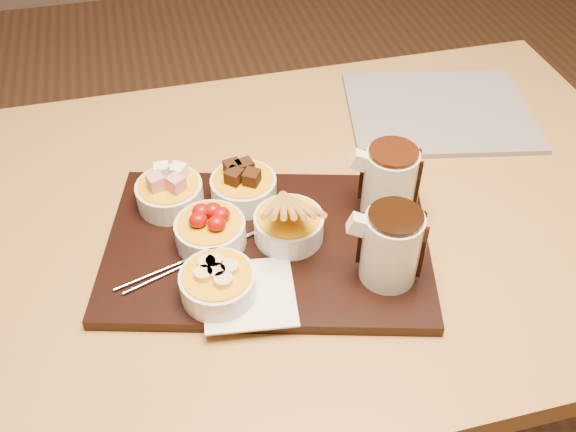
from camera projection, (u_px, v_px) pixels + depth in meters
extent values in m
cube|color=#AD7E40|center=(303.00, 218.00, 1.01)|extent=(1.20, 0.80, 0.04)
cylinder|color=#AD7E40|center=(23.00, 279.00, 1.41)|extent=(0.06, 0.06, 0.71)
cylinder|color=#AD7E40|center=(474.00, 199.00, 1.60)|extent=(0.06, 0.06, 0.71)
cube|color=black|center=(268.00, 245.00, 0.93)|extent=(0.52, 0.41, 0.02)
cube|color=white|center=(249.00, 294.00, 0.85)|extent=(0.13, 0.13, 0.00)
cylinder|color=silver|center=(170.00, 195.00, 0.96)|extent=(0.10, 0.10, 0.04)
cylinder|color=silver|center=(244.00, 189.00, 0.97)|extent=(0.10, 0.10, 0.04)
cylinder|color=silver|center=(211.00, 233.00, 0.90)|extent=(0.10, 0.10, 0.04)
cylinder|color=silver|center=(289.00, 227.00, 0.91)|extent=(0.10, 0.10, 0.04)
cylinder|color=silver|center=(218.00, 285.00, 0.83)|extent=(0.10, 0.10, 0.04)
cylinder|color=silver|center=(391.00, 247.00, 0.84)|extent=(0.09, 0.09, 0.11)
cylinder|color=silver|center=(389.00, 183.00, 0.93)|extent=(0.09, 0.09, 0.11)
cube|color=beige|center=(439.00, 111.00, 1.18)|extent=(0.37, 0.32, 0.01)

